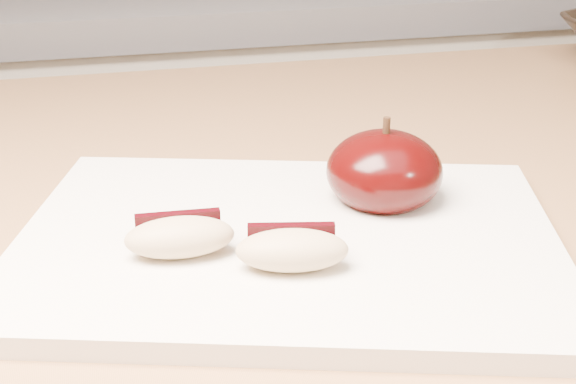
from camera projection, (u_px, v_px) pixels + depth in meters
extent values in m
cube|color=silver|center=(219.00, 268.00, 1.36)|extent=(2.40, 0.60, 0.90)
cube|color=olive|center=(363.00, 201.00, 0.57)|extent=(1.64, 0.64, 0.04)
cube|color=white|center=(288.00, 242.00, 0.45)|extent=(0.35, 0.30, 0.01)
ellipsoid|color=black|center=(384.00, 171.00, 0.49)|extent=(0.08, 0.08, 0.05)
cylinder|color=black|center=(387.00, 126.00, 0.48)|extent=(0.00, 0.00, 0.01)
ellipsoid|color=tan|center=(180.00, 237.00, 0.42)|extent=(0.06, 0.03, 0.02)
cube|color=black|center=(178.00, 229.00, 0.43)|extent=(0.05, 0.01, 0.02)
ellipsoid|color=tan|center=(292.00, 250.00, 0.41)|extent=(0.06, 0.04, 0.02)
cube|color=black|center=(291.00, 241.00, 0.42)|extent=(0.05, 0.01, 0.02)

